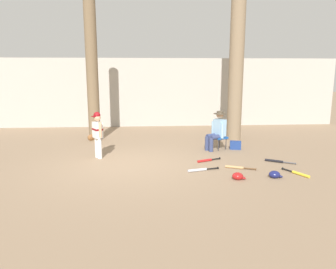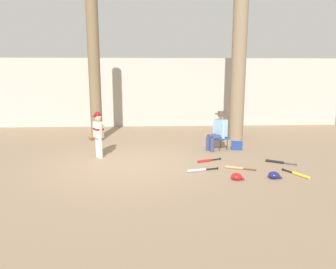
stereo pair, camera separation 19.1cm
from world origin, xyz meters
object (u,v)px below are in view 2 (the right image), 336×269
object	(u,v)px
seated_spectator	(218,130)
bat_red_barrel	(207,161)
bat_aluminum_silver	(199,170)
bat_wood_tan	(237,168)
handbag_beside_stool	(237,146)
tree_near_player	(95,79)
young_ballplayer	(98,132)
bat_black_composite	(277,162)
tree_behind_spectator	(239,65)
folding_stool	(220,138)
bat_yellow_trainer	(299,174)
batting_helmet_navy	(274,175)
batting_helmet_red	(237,177)

from	to	relation	value
seated_spectator	bat_red_barrel	xyz separation A→B (m)	(-0.57, -1.31, -0.61)
bat_red_barrel	bat_aluminum_silver	world-z (taller)	same
seated_spectator	bat_wood_tan	size ratio (longest dim) A/B	1.67
bat_wood_tan	handbag_beside_stool	bearing A→B (deg)	75.26
tree_near_player	bat_aluminum_silver	xyz separation A→B (m)	(3.08, -3.79, -2.13)
tree_near_player	young_ballplayer	bearing A→B (deg)	-79.48
bat_aluminum_silver	bat_black_composite	size ratio (longest dim) A/B	1.14
seated_spectator	handbag_beside_stool	world-z (taller)	seated_spectator
tree_behind_spectator	bat_wood_tan	bearing A→B (deg)	-104.15
tree_near_player	folding_stool	bearing A→B (deg)	-21.46
bat_aluminum_silver	bat_yellow_trainer	bearing A→B (deg)	-11.37
bat_red_barrel	bat_yellow_trainer	size ratio (longest dim) A/B	0.97
tree_behind_spectator	batting_helmet_navy	size ratio (longest dim) A/B	20.04
batting_helmet_navy	batting_helmet_red	bearing A→B (deg)	-176.62
young_ballplayer	handbag_beside_stool	size ratio (longest dim) A/B	3.84
bat_yellow_trainer	tree_near_player	bearing A→B (deg)	141.60
bat_yellow_trainer	tree_behind_spectator	bearing A→B (deg)	95.83
bat_wood_tan	batting_helmet_navy	distance (m)	1.00
batting_helmet_navy	batting_helmet_red	world-z (taller)	batting_helmet_navy
tree_near_player	bat_yellow_trainer	size ratio (longest dim) A/B	6.88
folding_stool	bat_aluminum_silver	world-z (taller)	folding_stool
tree_near_player	batting_helmet_red	xyz separation A→B (m)	(3.84, -4.45, -2.09)
tree_behind_spectator	folding_stool	size ratio (longest dim) A/B	11.19
bat_yellow_trainer	batting_helmet_navy	world-z (taller)	batting_helmet_navy
bat_red_barrel	bat_black_composite	bearing A→B (deg)	-6.70
tree_near_player	bat_wood_tan	distance (m)	5.86
tree_behind_spectator	batting_helmet_navy	xyz separation A→B (m)	(-0.23, -4.27, -2.54)
handbag_beside_stool	bat_red_barrel	distance (m)	1.77
folding_stool	batting_helmet_navy	size ratio (longest dim) A/B	1.79
bat_black_composite	batting_helmet_red	xyz separation A→B (m)	(-1.43, -1.28, 0.04)
tree_behind_spectator	bat_wood_tan	distance (m)	4.46
bat_aluminum_silver	bat_yellow_trainer	world-z (taller)	same
tree_near_player	handbag_beside_stool	bearing A→B (deg)	-19.60
young_ballplayer	bat_yellow_trainer	distance (m)	5.32
tree_near_player	batting_helmet_navy	size ratio (longest dim) A/B	16.25
bat_yellow_trainer	bat_black_composite	world-z (taller)	same
young_ballplayer	batting_helmet_navy	size ratio (longest dim) A/B	4.33
bat_wood_tan	batting_helmet_red	world-z (taller)	batting_helmet_red
young_ballplayer	batting_helmet_red	size ratio (longest dim) A/B	4.44
seated_spectator	bat_black_composite	bearing A→B (deg)	-49.81
tree_near_player	handbag_beside_stool	size ratio (longest dim) A/B	14.41
handbag_beside_stool	batting_helmet_navy	size ratio (longest dim) A/B	1.13
seated_spectator	handbag_beside_stool	xyz separation A→B (m)	(0.60, 0.01, -0.51)
folding_stool	bat_black_composite	size ratio (longest dim) A/B	0.77
folding_stool	bat_aluminum_silver	bearing A→B (deg)	-114.25
bat_red_barrel	bat_yellow_trainer	distance (m)	2.34
bat_wood_tan	bat_black_composite	xyz separation A→B (m)	(1.22, 0.49, 0.00)
bat_wood_tan	batting_helmet_red	distance (m)	0.83
seated_spectator	tree_behind_spectator	bearing A→B (deg)	57.74
handbag_beside_stool	bat_yellow_trainer	world-z (taller)	handbag_beside_stool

